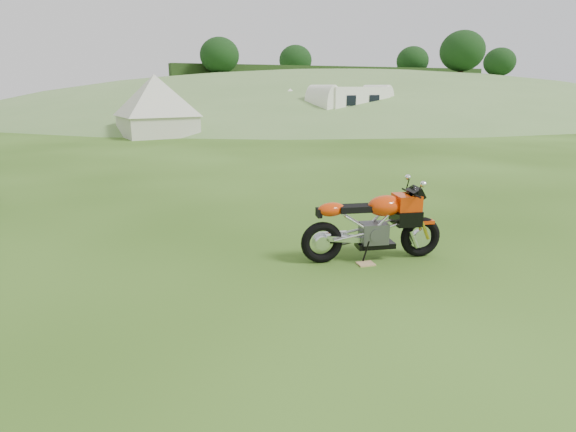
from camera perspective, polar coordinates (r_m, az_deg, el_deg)
name	(u,v)px	position (r m, az deg, el deg)	size (l,w,h in m)	color
ground	(325,282)	(5.96, 4.41, -7.83)	(120.00, 120.00, 0.00)	#27480F
hillside	(345,109)	(52.18, 6.72, 12.47)	(80.00, 64.00, 8.00)	#618A46
hedgerow	(345,109)	(52.18, 6.72, 12.47)	(36.00, 1.20, 8.60)	black
sport_motorcycle	(373,220)	(6.63, 10.02, -0.43)	(1.89, 0.47, 1.13)	red
plywood_board	(366,264)	(6.59, 9.20, -5.61)	(0.22, 0.18, 0.02)	tan
tent_left	(156,107)	(24.22, -15.35, 12.39)	(3.20, 3.20, 2.77)	beige
tent_right	(290,106)	(29.01, 0.26, 12.87)	(2.72, 2.72, 2.36)	white
caravan	(350,108)	(27.60, 7.40, 12.62)	(5.01, 2.24, 2.35)	white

